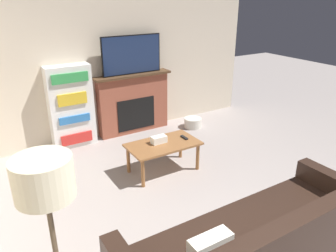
{
  "coord_description": "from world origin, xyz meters",
  "views": [
    {
      "loc": [
        -2.09,
        -0.97,
        2.43
      ],
      "look_at": [
        0.1,
        2.6,
        0.71
      ],
      "focal_mm": 35.0,
      "sensor_mm": 36.0,
      "label": 1
    }
  ],
  "objects_px": {
    "bookshelf": "(71,107)",
    "storage_basket": "(193,123)",
    "fireplace": "(133,103)",
    "couch": "(255,248)",
    "coffee_table": "(163,147)",
    "floor_lamp": "(48,206)",
    "tv": "(132,55)"
  },
  "relations": [
    {
      "from": "tv",
      "to": "couch",
      "type": "height_order",
      "value": "tv"
    },
    {
      "from": "floor_lamp",
      "to": "storage_basket",
      "type": "height_order",
      "value": "floor_lamp"
    },
    {
      "from": "tv",
      "to": "coffee_table",
      "type": "distance_m",
      "value": 1.89
    },
    {
      "from": "coffee_table",
      "to": "floor_lamp",
      "type": "bearing_deg",
      "value": -132.81
    },
    {
      "from": "fireplace",
      "to": "bookshelf",
      "type": "bearing_deg",
      "value": -178.86
    },
    {
      "from": "bookshelf",
      "to": "couch",
      "type": "bearing_deg",
      "value": -80.55
    },
    {
      "from": "fireplace",
      "to": "floor_lamp",
      "type": "distance_m",
      "value": 4.36
    },
    {
      "from": "tv",
      "to": "coffee_table",
      "type": "height_order",
      "value": "tv"
    },
    {
      "from": "tv",
      "to": "coffee_table",
      "type": "xyz_separation_m",
      "value": [
        -0.3,
        -1.55,
        -1.04
      ]
    },
    {
      "from": "fireplace",
      "to": "couch",
      "type": "distance_m",
      "value": 3.66
    },
    {
      "from": "fireplace",
      "to": "storage_basket",
      "type": "distance_m",
      "value": 1.22
    },
    {
      "from": "couch",
      "to": "floor_lamp",
      "type": "height_order",
      "value": "floor_lamp"
    },
    {
      "from": "coffee_table",
      "to": "bookshelf",
      "type": "distance_m",
      "value": 1.78
    },
    {
      "from": "bookshelf",
      "to": "floor_lamp",
      "type": "bearing_deg",
      "value": -106.76
    },
    {
      "from": "couch",
      "to": "floor_lamp",
      "type": "bearing_deg",
      "value": -178.57
    },
    {
      "from": "tv",
      "to": "bookshelf",
      "type": "xyz_separation_m",
      "value": [
        -1.13,
        -0.0,
        -0.74
      ]
    },
    {
      "from": "coffee_table",
      "to": "bookshelf",
      "type": "relative_size",
      "value": 0.74
    },
    {
      "from": "storage_basket",
      "to": "couch",
      "type": "bearing_deg",
      "value": -116.41
    },
    {
      "from": "bookshelf",
      "to": "storage_basket",
      "type": "bearing_deg",
      "value": -10.78
    },
    {
      "from": "fireplace",
      "to": "couch",
      "type": "height_order",
      "value": "fireplace"
    },
    {
      "from": "fireplace",
      "to": "tv",
      "type": "relative_size",
      "value": 1.3
    },
    {
      "from": "bookshelf",
      "to": "storage_basket",
      "type": "distance_m",
      "value": 2.29
    },
    {
      "from": "couch",
      "to": "bookshelf",
      "type": "height_order",
      "value": "bookshelf"
    },
    {
      "from": "couch",
      "to": "coffee_table",
      "type": "bearing_deg",
      "value": 83.34
    },
    {
      "from": "coffee_table",
      "to": "bookshelf",
      "type": "height_order",
      "value": "bookshelf"
    },
    {
      "from": "fireplace",
      "to": "storage_basket",
      "type": "relative_size",
      "value": 4.31
    },
    {
      "from": "bookshelf",
      "to": "tv",
      "type": "bearing_deg",
      "value": 0.14
    },
    {
      "from": "fireplace",
      "to": "coffee_table",
      "type": "height_order",
      "value": "fireplace"
    },
    {
      "from": "fireplace",
      "to": "bookshelf",
      "type": "distance_m",
      "value": 1.14
    },
    {
      "from": "fireplace",
      "to": "floor_lamp",
      "type": "bearing_deg",
      "value": -121.38
    },
    {
      "from": "coffee_table",
      "to": "storage_basket",
      "type": "height_order",
      "value": "coffee_table"
    },
    {
      "from": "tv",
      "to": "floor_lamp",
      "type": "bearing_deg",
      "value": -121.52
    }
  ]
}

